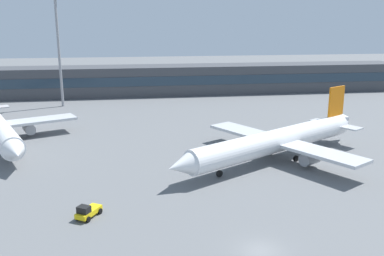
{
  "coord_description": "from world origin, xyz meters",
  "views": [
    {
      "loc": [
        -12.84,
        -37.64,
        23.07
      ],
      "look_at": [
        -1.14,
        40.0,
        3.0
      ],
      "focal_mm": 39.66,
      "sensor_mm": 36.0,
      "label": 1
    }
  ],
  "objects": [
    {
      "name": "ground_plane",
      "position": [
        0.0,
        40.0,
        0.0
      ],
      "size": [
        400.0,
        400.0,
        0.0
      ],
      "primitive_type": "plane",
      "color": "slate"
    },
    {
      "name": "floodlight_tower_west",
      "position": [
        -30.89,
        80.85,
        16.88
      ],
      "size": [
        3.2,
        0.8,
        29.6
      ],
      "color": "gray",
      "rests_on": "ground_plane"
    },
    {
      "name": "airplane_near",
      "position": [
        11.15,
        27.73,
        3.33
      ],
      "size": [
        39.8,
        28.97,
        10.93
      ],
      "color": "white",
      "rests_on": "ground_plane"
    },
    {
      "name": "service_van_white",
      "position": [
        34.65,
        50.6,
        1.11
      ],
      "size": [
        2.61,
        5.33,
        2.08
      ],
      "color": "white",
      "rests_on": "ground_plane"
    },
    {
      "name": "baggage_tug_yellow",
      "position": [
        -18.28,
        10.39,
        0.8
      ],
      "size": [
        3.16,
        3.86,
        1.75
      ],
      "color": "yellow",
      "rests_on": "ground_plane"
    },
    {
      "name": "terminal_building",
      "position": [
        0.0,
        96.78,
        4.5
      ],
      "size": [
        151.81,
        12.13,
        9.0
      ],
      "color": "#3F4247",
      "rests_on": "ground_plane"
    }
  ]
}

